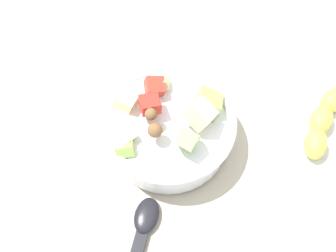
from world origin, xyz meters
TOP-DOWN VIEW (x-y plane):
  - ground_plane at (0.00, 0.00)m, footprint 2.40×2.40m
  - placemat at (0.00, 0.00)m, footprint 0.49×0.30m
  - salad_bowl at (-0.00, 0.01)m, footprint 0.21×0.21m
  - serving_spoon at (-0.19, 0.01)m, footprint 0.23×0.04m
  - banana_whole at (0.08, -0.23)m, footprint 0.15×0.07m

SIDE VIEW (x-z plane):
  - ground_plane at x=0.00m, z-range 0.00..0.00m
  - placemat at x=0.00m, z-range 0.00..0.01m
  - serving_spoon at x=-0.19m, z-range 0.00..0.02m
  - banana_whole at x=0.08m, z-range 0.00..0.04m
  - salad_bowl at x=0.00m, z-range -0.01..0.10m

